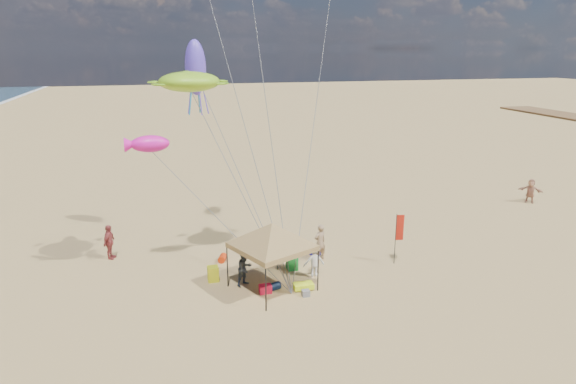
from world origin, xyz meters
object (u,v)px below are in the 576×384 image
object	(u,v)px
cooler_red	(265,289)
beach_cart	(303,286)
chair_green	(292,263)
person_far_a	(109,242)
canopy_tent	(272,226)
chair_yellow	(213,274)
feather_flag	(399,230)
person_near_b	(245,269)
person_near_a	(320,242)
person_near_c	(314,261)
person_far_c	(531,191)
cooler_blue	(315,251)

from	to	relation	value
cooler_red	beach_cart	size ratio (longest dim) A/B	0.60
chair_green	person_far_a	world-z (taller)	person_far_a
canopy_tent	chair_yellow	distance (m)	3.94
feather_flag	cooler_red	size ratio (longest dim) A/B	4.89
cooler_red	feather_flag	bearing A→B (deg)	11.22
chair_green	person_near_b	bearing A→B (deg)	-156.97
person_near_b	beach_cart	bearing A→B (deg)	-58.30
cooler_red	person_far_a	distance (m)	9.05
feather_flag	cooler_red	world-z (taller)	feather_flag
chair_green	person_near_a	distance (m)	1.96
person_near_c	person_far_c	xyz separation A→B (m)	(18.38, 7.48, 0.06)
chair_yellow	person_near_b	bearing A→B (deg)	-30.57
cooler_blue	person_far_c	distance (m)	18.25
person_far_c	feather_flag	bearing A→B (deg)	-107.13
canopy_tent	person_near_c	size ratio (longest dim) A/B	3.36
cooler_red	chair_yellow	distance (m)	2.79
person_near_c	canopy_tent	bearing A→B (deg)	19.61
chair_yellow	person_far_c	size ratio (longest dim) A/B	0.41
canopy_tent	person_near_a	xyz separation A→B (m)	(3.10, 2.54, -2.06)
cooler_red	person_near_a	distance (m)	4.60
cooler_blue	chair_green	size ratio (longest dim) A/B	0.77
chair_yellow	person_near_c	size ratio (longest dim) A/B	0.44
cooler_red	chair_green	distance (m)	2.78
feather_flag	chair_green	world-z (taller)	feather_flag
canopy_tent	person_near_c	bearing A→B (deg)	18.73
cooler_red	chair_green	bearing A→B (deg)	49.25
person_near_a	person_far_c	xyz separation A→B (m)	(17.48, 5.69, -0.10)
person_near_c	person_far_a	xyz separation A→B (m)	(-9.54, 4.69, 0.12)
feather_flag	person_far_a	distance (m)	14.75
beach_cart	chair_green	bearing A→B (deg)	87.58
cooler_blue	person_far_c	size ratio (longest dim) A/B	0.32
feather_flag	chair_green	size ratio (longest dim) A/B	3.78
cooler_blue	beach_cart	bearing A→B (deg)	-114.95
cooler_blue	chair_green	xyz separation A→B (m)	(-1.64, -1.47, 0.16)
beach_cart	person_near_c	world-z (taller)	person_near_c
feather_flag	person_near_c	xyz separation A→B (m)	(-4.52, -0.32, -0.99)
cooler_red	person_near_b	world-z (taller)	person_near_b
chair_green	beach_cart	world-z (taller)	chair_green
cooler_blue	beach_cart	world-z (taller)	cooler_blue
chair_yellow	person_far_c	xyz separation A→B (m)	(23.09, 6.75, 0.50)
chair_green	person_near_c	xyz separation A→B (m)	(0.80, -1.01, 0.44)
feather_flag	chair_green	xyz separation A→B (m)	(-5.32, 0.69, -1.43)
cooler_blue	person_near_a	distance (m)	1.03
person_near_a	person_far_c	distance (m)	18.39
chair_yellow	person_far_c	bearing A→B (deg)	16.30
cooler_red	cooler_blue	world-z (taller)	same
cooler_red	chair_yellow	bearing A→B (deg)	139.06
canopy_tent	feather_flag	xyz separation A→B (m)	(6.72, 1.07, -1.23)
cooler_red	chair_green	size ratio (longest dim) A/B	0.77
person_far_a	person_near_b	bearing A→B (deg)	-106.66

